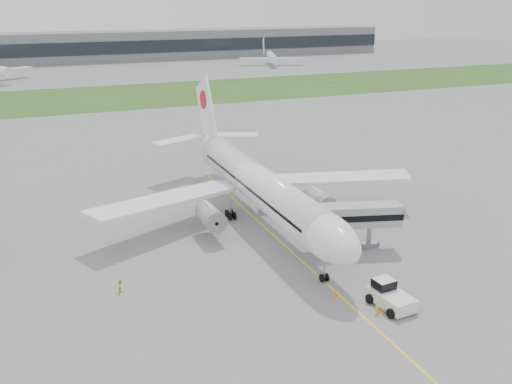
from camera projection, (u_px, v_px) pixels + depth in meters
name	position (u px, v px, depth m)	size (l,w,h in m)	color
ground	(271.00, 233.00, 77.01)	(600.00, 600.00, 0.00)	gray
apron_markings	(286.00, 247.00, 72.63)	(70.00, 70.00, 0.04)	yellow
grass_strip	(120.00, 96.00, 182.07)	(600.00, 50.00, 0.02)	#29511E
terminal_building	(81.00, 47.00, 276.00)	(320.00, 22.30, 14.00)	gray
airliner	(257.00, 183.00, 79.43)	(48.13, 53.95, 17.88)	white
pushback_tug	(389.00, 295.00, 58.54)	(3.78, 5.21, 2.53)	white
jet_bridge	(345.00, 217.00, 70.21)	(13.37, 6.09, 6.12)	#A4A4A6
safety_cone_left	(335.00, 293.00, 60.63)	(0.45, 0.45, 0.62)	orange
safety_cone_right	(383.00, 312.00, 57.19)	(0.40, 0.40, 0.55)	orange
ground_crew_near	(377.00, 306.00, 57.16)	(0.62, 0.41, 1.70)	#E5FA29
ground_crew_far	(121.00, 286.00, 61.29)	(0.75, 0.58, 1.54)	#DDF128
distant_aircraft_right	(272.00, 65.00, 263.98)	(29.86, 26.35, 11.42)	white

